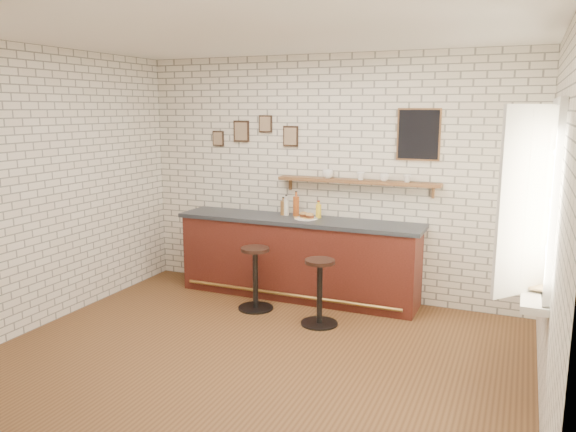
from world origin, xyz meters
name	(u,v)px	position (x,y,z in m)	size (l,w,h in m)	color
ground	(260,353)	(0.00, 0.00, 0.00)	(5.00, 5.00, 0.00)	brown
bar_counter	(298,258)	(-0.28, 1.70, 0.51)	(3.10, 0.65, 1.01)	#511D15
sandwich_plate	(306,218)	(-0.18, 1.70, 1.02)	(0.28, 0.28, 0.01)	white
ciabatta_sandwich	(307,215)	(-0.17, 1.70, 1.06)	(0.21, 0.14, 0.07)	tan
potato_chips	(304,218)	(-0.20, 1.70, 1.02)	(0.26, 0.18, 0.00)	gold
bitters_bottle_brown	(283,208)	(-0.54, 1.83, 1.10)	(0.07, 0.07, 0.23)	brown
bitters_bottle_white	(286,207)	(-0.50, 1.83, 1.12)	(0.07, 0.07, 0.26)	silver
bitters_bottle_amber	(296,206)	(-0.36, 1.83, 1.14)	(0.08, 0.08, 0.32)	#9D4619
condiment_bottle_yellow	(318,211)	(-0.06, 1.83, 1.10)	(0.07, 0.07, 0.22)	yellow
bar_stool_left	(255,276)	(-0.58, 1.09, 0.40)	(0.42, 0.42, 0.75)	black
bar_stool_right	(320,290)	(0.29, 0.92, 0.40)	(0.41, 0.41, 0.74)	black
wall_shelf	(357,182)	(0.40, 1.90, 1.48)	(2.00, 0.18, 0.18)	brown
shelf_cup_a	(328,174)	(0.03, 1.90, 1.55)	(0.14, 0.14, 0.11)	white
shelf_cup_b	(361,176)	(0.45, 1.90, 1.55)	(0.10, 0.10, 0.09)	white
shelf_cup_c	(384,177)	(0.73, 1.90, 1.54)	(0.11, 0.11, 0.09)	white
shelf_cup_d	(407,179)	(1.00, 1.90, 1.54)	(0.09, 0.09, 0.09)	white
back_wall_decor	(346,134)	(0.23, 1.98, 2.05)	(2.96, 0.02, 0.56)	black
window_sill	(534,285)	(2.40, 0.30, 0.90)	(0.20, 1.35, 0.06)	white
casement_window	(536,196)	(2.36, 0.30, 1.65)	(0.40, 1.30, 1.56)	white
book_lower	(532,286)	(2.38, 0.13, 0.94)	(0.17, 0.23, 0.02)	tan
book_upper	(532,285)	(2.38, 0.10, 0.96)	(0.16, 0.22, 0.02)	tan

